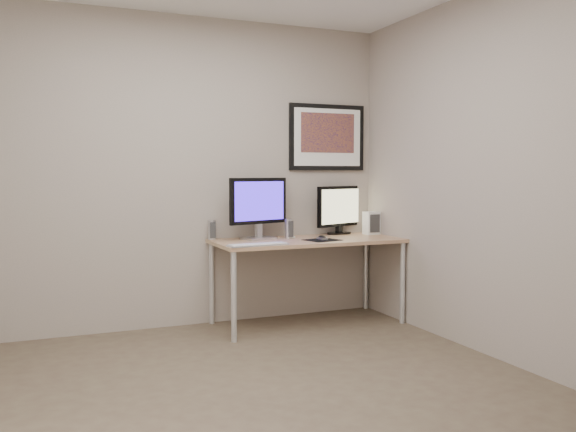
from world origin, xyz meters
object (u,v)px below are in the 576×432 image
at_px(desk, 307,247).
at_px(framed_art, 327,137).
at_px(speaker_right, 289,229).
at_px(phone_dock, 290,230).
at_px(monitor_tv, 339,209).
at_px(keyboard, 258,245).
at_px(speaker_left, 212,230).
at_px(monitor_large, 258,205).
at_px(fan_unit, 371,223).

bearing_deg(desk, framed_art, 43.46).
relative_size(speaker_right, phone_dock, 1.21).
bearing_deg(monitor_tv, phone_dock, 171.23).
xyz_separation_m(phone_dock, keyboard, (-0.45, -0.42, -0.06)).
height_order(phone_dock, keyboard, phone_dock).
height_order(speaker_left, keyboard, speaker_left).
bearing_deg(phone_dock, monitor_large, 168.63).
relative_size(keyboard, fan_unit, 2.30).
distance_m(speaker_left, speaker_right, 0.66).
bearing_deg(speaker_left, framed_art, 4.58).
relative_size(framed_art, fan_unit, 3.58).
relative_size(monitor_tv, keyboard, 1.12).
bearing_deg(phone_dock, framed_art, 10.57).
distance_m(framed_art, fan_unit, 0.89).
relative_size(speaker_left, fan_unit, 0.78).
height_order(monitor_tv, speaker_left, monitor_tv).
xyz_separation_m(framed_art, phone_dock, (-0.45, -0.18, -0.82)).
distance_m(monitor_large, speaker_left, 0.45).
height_order(desk, fan_unit, fan_unit).
bearing_deg(fan_unit, framed_art, 148.12).
distance_m(phone_dock, keyboard, 0.62).
bearing_deg(monitor_large, phone_dock, -16.48).
relative_size(phone_dock, keyboard, 0.29).
distance_m(desk, phone_dock, 0.22).
bearing_deg(speaker_left, monitor_tv, 1.64).
relative_size(desk, keyboard, 3.32).
bearing_deg(monitor_large, framed_art, -2.82).
bearing_deg(fan_unit, monitor_tv, 149.93).
height_order(monitor_large, phone_dock, monitor_large).
bearing_deg(speaker_left, phone_dock, -9.77).
bearing_deg(phone_dock, fan_unit, -11.47).
xyz_separation_m(speaker_right, phone_dock, (0.03, 0.03, -0.01)).
height_order(framed_art, monitor_large, framed_art).
relative_size(framed_art, phone_dock, 5.42).
height_order(desk, phone_dock, phone_dock).
distance_m(desk, speaker_left, 0.83).
xyz_separation_m(desk, speaker_right, (-0.12, 0.12, 0.15)).
distance_m(desk, fan_unit, 0.76).
distance_m(speaker_left, fan_unit, 1.49).
relative_size(monitor_large, keyboard, 1.16).
bearing_deg(monitor_large, desk, -37.46).
bearing_deg(framed_art, monitor_large, -165.93).
relative_size(framed_art, monitor_large, 1.34).
distance_m(monitor_tv, fan_unit, 0.33).
bearing_deg(keyboard, phone_dock, 38.81).
distance_m(framed_art, speaker_left, 1.37).
bearing_deg(speaker_left, fan_unit, -2.84).
relative_size(desk, speaker_left, 9.76).
distance_m(monitor_large, keyboard, 0.53).
bearing_deg(speaker_right, framed_art, 13.45).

